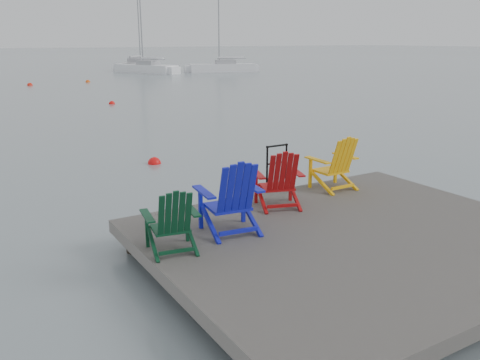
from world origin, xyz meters
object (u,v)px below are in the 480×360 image
chair_yellow (336,163)px  sailboat_near (146,69)px  buoy_c (88,82)px  chair_red (279,179)px  sailboat_mid (139,66)px  chair_green (172,220)px  sailboat_far (223,68)px  chair_blue (231,196)px  buoy_b (112,104)px  handrail (277,163)px  buoy_a (154,164)px  buoy_d (30,86)px

chair_yellow → sailboat_near: sailboat_near is taller
sailboat_near → buoy_c: sailboat_near is taller
chair_red → sailboat_mid: size_ratio=0.09×
chair_green → sailboat_far: bearing=69.8°
chair_blue → buoy_c: size_ratio=3.14×
sailboat_far → buoy_b: sailboat_far is taller
handrail → buoy_a: (-0.42, 5.21, -1.04)m
buoy_a → chair_blue: bearing=-102.0°
handrail → buoy_a: 5.33m
buoy_c → buoy_a: bearing=-101.5°
chair_yellow → sailboat_mid: (13.98, 48.55, -0.67)m
chair_red → sailboat_near: 44.86m
handrail → sailboat_mid: size_ratio=0.08×
sailboat_mid → sailboat_far: 10.61m
chair_blue → buoy_d: size_ratio=2.88×
buoy_c → chair_green: bearing=-103.1°
chair_blue → chair_red: bearing=32.7°
sailboat_mid → buoy_d: (-14.15, -15.47, -0.36)m
sailboat_near → buoy_c: size_ratio=27.82×
chair_green → sailboat_far: (23.58, 40.76, -0.61)m
chair_yellow → buoy_c: size_ratio=2.89×
chair_red → chair_yellow: bearing=30.9°
chair_blue → buoy_a: bearing=85.5°
chair_green → buoy_a: bearing=80.2°
sailboat_far → buoy_c: (-15.40, -5.69, -0.36)m
chair_red → buoy_a: bearing=107.4°
chair_red → sailboat_far: (21.24, 39.95, -0.66)m
sailboat_mid → sailboat_far: (5.70, -8.94, 0.00)m
chair_green → chair_yellow: 4.07m
chair_blue → buoy_a: 6.88m
chair_green → chair_yellow: bearing=26.4°
chair_red → buoy_b: (3.19, 19.62, -1.01)m
chair_yellow → sailboat_far: 44.23m
buoy_c → buoy_b: bearing=-100.3°
chair_yellow → buoy_a: size_ratio=2.88×
chair_yellow → sailboat_mid: 50.52m
chair_red → chair_yellow: chair_yellow is taller
chair_red → buoy_a: 6.13m
chair_red → buoy_d: size_ratio=2.58×
sailboat_mid → buoy_b: bearing=-73.8°
chair_blue → chair_green: bearing=-161.7°
chair_green → buoy_c: chair_green is taller
chair_blue → buoy_d: bearing=92.9°
sailboat_far → sailboat_mid: bearing=49.9°
chair_blue → buoy_b: (4.48, 20.23, -1.07)m
sailboat_far → buoy_a: 39.95m
sailboat_mid → buoy_b: size_ratio=37.04×
buoy_c → sailboat_near: bearing=46.0°
sailboat_near → sailboat_mid: 6.46m
handrail → sailboat_far: 44.26m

